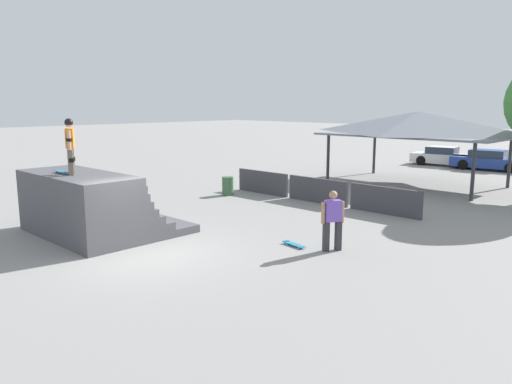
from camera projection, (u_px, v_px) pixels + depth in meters
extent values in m
plane|color=gray|center=(146.00, 254.00, 14.05)|extent=(160.00, 160.00, 0.00)
cube|color=#4C4C51|center=(109.00, 227.00, 16.57)|extent=(4.65, 3.96, 0.25)
cube|color=#4C4C51|center=(95.00, 222.00, 16.18)|extent=(4.65, 2.98, 0.25)
cube|color=#4C4C51|center=(90.00, 215.00, 16.01)|extent=(4.65, 2.62, 0.25)
cube|color=#4C4C51|center=(86.00, 208.00, 15.88)|extent=(4.65, 2.38, 0.25)
cube|color=#4C4C51|center=(83.00, 201.00, 15.77)|extent=(4.65, 2.21, 0.25)
cube|color=#4C4C51|center=(80.00, 193.00, 15.69)|extent=(4.65, 2.09, 0.25)
cube|color=#4C4C51|center=(78.00, 185.00, 15.61)|extent=(4.65, 2.00, 0.25)
cube|color=#4C4C51|center=(77.00, 178.00, 15.55)|extent=(4.65, 1.96, 0.25)
cylinder|color=silver|center=(105.00, 172.00, 16.22)|extent=(4.55, 0.07, 0.07)
cube|color=#6B6051|center=(71.00, 162.00, 15.08)|extent=(0.21, 0.21, 0.82)
cube|color=black|center=(72.00, 160.00, 15.08)|extent=(0.24, 0.22, 0.12)
cube|color=#6B6051|center=(72.00, 160.00, 15.43)|extent=(0.21, 0.21, 0.82)
cube|color=black|center=(73.00, 159.00, 15.43)|extent=(0.24, 0.22, 0.12)
cube|color=orange|center=(70.00, 138.00, 15.13)|extent=(0.50, 0.42, 0.58)
cylinder|color=tan|center=(69.00, 140.00, 14.88)|extent=(0.15, 0.15, 0.58)
cylinder|color=black|center=(69.00, 140.00, 14.87)|extent=(0.23, 0.23, 0.09)
cylinder|color=tan|center=(71.00, 139.00, 15.41)|extent=(0.15, 0.15, 0.58)
cylinder|color=black|center=(71.00, 139.00, 15.40)|extent=(0.23, 0.23, 0.09)
sphere|color=tan|center=(69.00, 123.00, 15.06)|extent=(0.23, 0.23, 0.23)
sphere|color=black|center=(69.00, 123.00, 15.05)|extent=(0.25, 0.25, 0.25)
cylinder|color=blue|center=(69.00, 173.00, 15.42)|extent=(0.05, 0.03, 0.05)
cylinder|color=blue|center=(65.00, 174.00, 15.32)|extent=(0.05, 0.03, 0.05)
cylinder|color=blue|center=(61.00, 172.00, 15.74)|extent=(0.05, 0.03, 0.05)
cylinder|color=blue|center=(57.00, 172.00, 15.64)|extent=(0.05, 0.03, 0.05)
cube|color=teal|center=(63.00, 172.00, 15.52)|extent=(0.82, 0.25, 0.02)
cube|color=teal|center=(69.00, 172.00, 15.28)|extent=(0.11, 0.21, 0.02)
cube|color=#2D2D33|center=(326.00, 236.00, 14.23)|extent=(0.22, 0.22, 0.86)
cube|color=#2D2D33|center=(338.00, 235.00, 14.33)|extent=(0.22, 0.22, 0.86)
cube|color=#6B4CB7|center=(333.00, 211.00, 14.15)|extent=(0.44, 0.52, 0.61)
cylinder|color=#A87A5B|center=(323.00, 213.00, 14.08)|extent=(0.16, 0.16, 0.61)
cylinder|color=#A87A5B|center=(342.00, 212.00, 14.23)|extent=(0.16, 0.16, 0.61)
sphere|color=#A87A5B|center=(333.00, 195.00, 14.07)|extent=(0.24, 0.24, 0.24)
cylinder|color=silver|center=(287.00, 244.00, 14.93)|extent=(0.06, 0.04, 0.05)
cylinder|color=silver|center=(290.00, 243.00, 15.02)|extent=(0.06, 0.04, 0.05)
cylinder|color=silver|center=(298.00, 248.00, 14.53)|extent=(0.06, 0.04, 0.05)
cylinder|color=silver|center=(302.00, 247.00, 14.61)|extent=(0.06, 0.04, 0.05)
cube|color=teal|center=(294.00, 244.00, 14.77)|extent=(0.86, 0.33, 0.02)
cube|color=teal|center=(286.00, 241.00, 15.06)|extent=(0.13, 0.21, 0.02)
cube|color=#3D3D42|center=(263.00, 182.00, 23.37)|extent=(3.01, 0.12, 1.05)
cube|color=#3D3D42|center=(317.00, 190.00, 21.18)|extent=(3.01, 0.12, 1.05)
cube|color=#3D3D42|center=(385.00, 200.00, 18.99)|extent=(3.01, 0.12, 1.05)
cylinder|color=#2D2D33|center=(328.00, 158.00, 26.64)|extent=(0.16, 0.16, 2.53)
cylinder|color=#2D2D33|center=(473.00, 172.00, 21.43)|extent=(0.16, 0.16, 2.53)
cylinder|color=#2D2D33|center=(374.00, 152.00, 29.97)|extent=(0.16, 0.16, 2.53)
cylinder|color=#2D2D33|center=(510.00, 163.00, 24.75)|extent=(0.16, 0.16, 2.53)
cube|color=slate|center=(417.00, 135.00, 25.47)|extent=(8.98, 5.53, 0.10)
pyramid|color=slate|center=(418.00, 123.00, 25.36)|extent=(8.80, 5.42, 1.14)
cylinder|color=#385B3D|center=(228.00, 186.00, 22.92)|extent=(0.52, 0.52, 0.85)
cube|color=silver|center=(443.00, 158.00, 33.91)|extent=(4.27, 2.18, 0.62)
cube|color=#283342|center=(442.00, 150.00, 33.88)|extent=(2.06, 1.64, 0.46)
cube|color=silver|center=(442.00, 147.00, 33.83)|extent=(1.97, 1.59, 0.04)
cylinder|color=black|center=(465.00, 161.00, 33.80)|extent=(0.66, 0.28, 0.64)
cylinder|color=black|center=(459.00, 163.00, 32.61)|extent=(0.66, 0.28, 0.64)
cylinder|color=black|center=(428.00, 158.00, 35.27)|extent=(0.66, 0.28, 0.64)
cylinder|color=black|center=(421.00, 160.00, 34.07)|extent=(0.66, 0.28, 0.64)
cube|color=navy|center=(489.00, 162.00, 31.53)|extent=(4.65, 2.18, 0.62)
cube|color=#283342|center=(488.00, 154.00, 31.51)|extent=(2.22, 1.65, 0.46)
cube|color=navy|center=(488.00, 150.00, 31.47)|extent=(2.12, 1.60, 0.04)
cylinder|color=black|center=(510.00, 168.00, 30.13)|extent=(0.66, 0.27, 0.64)
cylinder|color=black|center=(470.00, 162.00, 32.99)|extent=(0.66, 0.27, 0.64)
cylinder|color=black|center=(463.00, 165.00, 31.78)|extent=(0.66, 0.27, 0.64)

